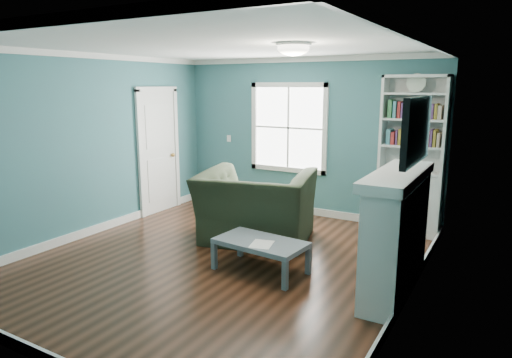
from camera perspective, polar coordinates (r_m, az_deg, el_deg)
The scene contains 13 objects.
floor at distance 5.82m, azimuth -4.32°, elevation -10.14°, with size 5.00×5.00×0.00m, color black.
room_walls at distance 5.43m, azimuth -4.57°, elevation 5.54°, with size 5.00×5.00×5.00m.
trim at distance 5.48m, azimuth -4.51°, elevation 1.95°, with size 4.50×5.00×2.60m.
window at distance 7.74m, azimuth 4.08°, elevation 6.40°, with size 1.40×0.06×1.50m.
bookshelf at distance 6.99m, azimuth 18.79°, elevation 0.87°, with size 0.90×0.35×2.31m.
fireplace at distance 4.99m, azimuth 17.25°, elevation -6.63°, with size 0.44×1.58×1.30m.
tv at distance 4.75m, azimuth 19.47°, elevation 5.77°, with size 0.06×1.10×0.65m, color black.
door at distance 7.96m, azimuth -12.06°, elevation 3.58°, with size 0.12×0.98×2.17m.
ceiling_fixture at distance 5.05m, azimuth 4.71°, elevation 16.06°, with size 0.38×0.38×0.15m.
light_switch at distance 8.36m, azimuth -3.40°, elevation 5.08°, with size 0.08×0.01×0.12m, color white.
recliner at distance 6.34m, azimuth 0.00°, elevation -2.02°, with size 1.51×0.98×1.32m, color #242C1B.
coffee_table at distance 5.38m, azimuth 0.59°, elevation -8.19°, with size 1.10×0.67×0.38m.
paper_sheet at distance 5.24m, azimuth 0.71°, elevation -8.15°, with size 0.24×0.30×0.00m, color white.
Camera 1 is at (3.06, -4.45, 2.16)m, focal length 32.00 mm.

